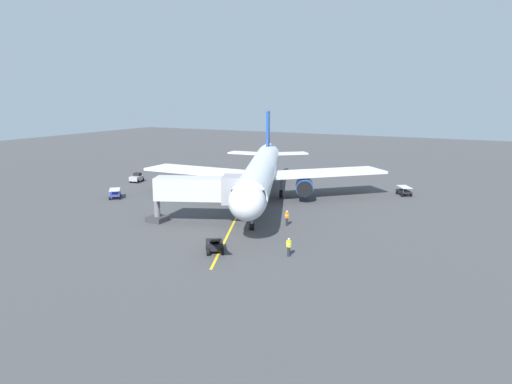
# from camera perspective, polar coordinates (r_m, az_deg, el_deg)

# --- Properties ---
(ground_plane) EXTENTS (220.00, 220.00, 0.00)m
(ground_plane) POSITION_cam_1_polar(r_m,az_deg,el_deg) (63.19, 0.68, -1.42)
(ground_plane) COLOR #424244
(apron_lead_in_line) EXTENTS (15.48, 37.07, 0.01)m
(apron_lead_in_line) POSITION_cam_1_polar(r_m,az_deg,el_deg) (59.14, -2.01, -2.33)
(apron_lead_in_line) COLOR yellow
(apron_lead_in_line) RESTS_ON ground
(airplane) EXTENTS (32.21, 38.50, 11.50)m
(airplane) POSITION_cam_1_polar(r_m,az_deg,el_deg) (63.81, 0.62, 2.38)
(airplane) COLOR silver
(airplane) RESTS_ON ground
(jet_bridge) EXTENTS (11.22, 6.65, 5.40)m
(jet_bridge) POSITION_cam_1_polar(r_m,az_deg,el_deg) (53.52, -6.00, 0.25)
(jet_bridge) COLOR #B7B7BC
(jet_bridge) RESTS_ON ground
(ground_crew_marshaller) EXTENTS (0.45, 0.35, 1.71)m
(ground_crew_marshaller) POSITION_cam_1_polar(r_m,az_deg,el_deg) (42.98, 3.92, -6.53)
(ground_crew_marshaller) COLOR #23232D
(ground_crew_marshaller) RESTS_ON ground
(ground_crew_wing_walker) EXTENTS (0.46, 0.36, 1.71)m
(ground_crew_wing_walker) POSITION_cam_1_polar(r_m,az_deg,el_deg) (52.73, 3.70, -3.09)
(ground_crew_wing_walker) COLOR #23232D
(ground_crew_wing_walker) RESTS_ON ground
(tug_near_nose) EXTENTS (1.93, 2.54, 1.50)m
(tug_near_nose) POSITION_cam_1_polar(r_m,az_deg,el_deg) (80.99, -14.01, 1.64)
(tug_near_nose) COLOR #9E9EA3
(tug_near_nose) RESTS_ON ground
(belt_loader_portside) EXTENTS (3.62, 4.43, 2.32)m
(belt_loader_portside) POSITION_cam_1_polar(r_m,az_deg,el_deg) (44.22, -4.95, -6.26)
(belt_loader_portside) COLOR black
(belt_loader_portside) RESTS_ON ground
(baggage_cart_starboard_side) EXTENTS (2.75, 2.89, 1.27)m
(baggage_cart_starboard_side) POSITION_cam_1_polar(r_m,az_deg,el_deg) (69.26, -16.45, -0.18)
(baggage_cart_starboard_side) COLOR #2D3899
(baggage_cart_starboard_side) RESTS_ON ground
(baggage_cart_rear_apron) EXTENTS (2.58, 2.94, 1.27)m
(baggage_cart_rear_apron) POSITION_cam_1_polar(r_m,az_deg,el_deg) (71.53, 17.21, 0.14)
(baggage_cart_rear_apron) COLOR black
(baggage_cart_rear_apron) RESTS_ON ground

